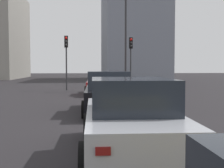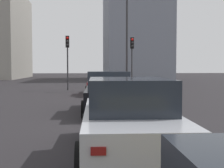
{
  "view_description": "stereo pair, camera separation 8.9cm",
  "coord_description": "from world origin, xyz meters",
  "views": [
    {
      "loc": [
        -9.82,
        1.03,
        1.81
      ],
      "look_at": [
        1.78,
        0.01,
        1.15
      ],
      "focal_mm": 48.34,
      "sensor_mm": 36.0,
      "label": 1
    },
    {
      "loc": [
        -9.82,
        0.94,
        1.81
      ],
      "look_at": [
        1.78,
        0.01,
        1.15
      ],
      "focal_mm": 48.34,
      "sensor_mm": 36.0,
      "label": 2
    }
  ],
  "objects": [
    {
      "name": "traffic_light_near_left",
      "position": [
        13.9,
        2.52,
        3.04
      ],
      "size": [
        0.32,
        0.28,
        4.23
      ],
      "rotation": [
        0.0,
        0.0,
        3.16
      ],
      "color": "#2D2D30",
      "rests_on": "ground_plane"
    },
    {
      "name": "street_lamp_kerbside",
      "position": [
        13.42,
        -2.07,
        4.4
      ],
      "size": [
        0.56,
        0.36,
        7.49
      ],
      "color": "#2D2D30",
      "rests_on": "ground_plane"
    },
    {
      "name": "traffic_light_near_right",
      "position": [
        14.57,
        -2.65,
        3.03
      ],
      "size": [
        0.32,
        0.29,
        4.22
      ],
      "rotation": [
        0.0,
        0.0,
        3.17
      ],
      "color": "#2D2D30",
      "rests_on": "ground_plane"
    },
    {
      "name": "building_facade_left",
      "position": [
        35.35,
        -6.0,
        6.67
      ],
      "size": [
        14.92,
        8.6,
        13.34
      ],
      "primitive_type": "cube",
      "color": "gray",
      "rests_on": "ground_plane"
    },
    {
      "name": "car_red_lead",
      "position": [
        10.18,
        0.04,
        0.72
      ],
      "size": [
        4.65,
        2.14,
        1.49
      ],
      "rotation": [
        0.0,
        0.0,
        -0.04
      ],
      "color": "maroon",
      "rests_on": "ground_plane"
    },
    {
      "name": "ground_plane",
      "position": [
        0.0,
        0.0,
        -0.1
      ],
      "size": [
        160.0,
        160.0,
        0.2
      ],
      "primitive_type": "cube",
      "color": "black"
    },
    {
      "name": "car_black_second",
      "position": [
        2.12,
        0.15,
        0.78
      ],
      "size": [
        4.75,
        2.07,
        1.64
      ],
      "rotation": [
        0.0,
        0.0,
        -0.03
      ],
      "color": "black",
      "rests_on": "ground_plane"
    },
    {
      "name": "car_silver_third",
      "position": [
        -3.8,
        0.13,
        0.76
      ],
      "size": [
        4.58,
        2.04,
        1.59
      ],
      "rotation": [
        0.0,
        0.0,
        -0.02
      ],
      "color": "#A8AAB2",
      "rests_on": "ground_plane"
    }
  ]
}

